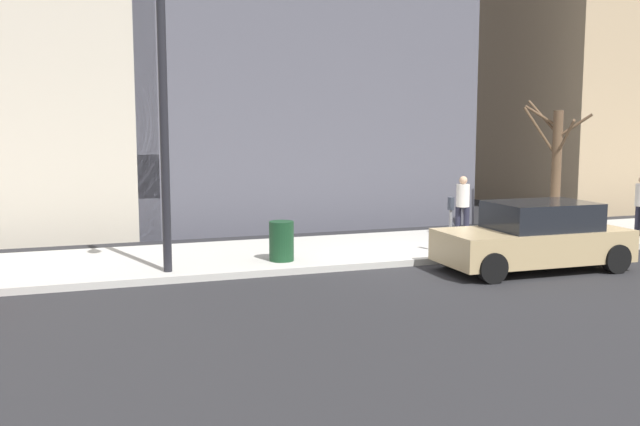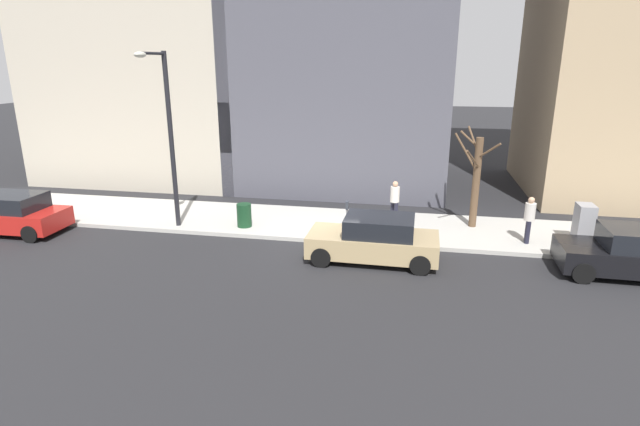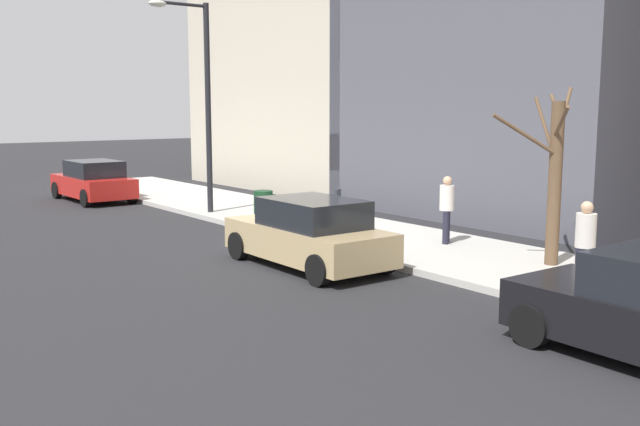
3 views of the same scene
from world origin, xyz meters
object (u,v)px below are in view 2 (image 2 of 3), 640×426
at_px(parked_car_black, 635,254).
at_px(parked_car_tan, 375,240).
at_px(streetlamp, 167,127).
at_px(parked_car_red, 10,214).
at_px(parking_meter, 347,215).
at_px(pedestrian_near_meter, 529,217).
at_px(pedestrian_midblock, 395,199).
at_px(trash_bin, 244,215).
at_px(utility_box, 584,225).
at_px(bare_tree, 476,178).
at_px(office_tower_right, 166,18).

xyz_separation_m(parked_car_black, parked_car_tan, (-0.26, 7.83, 0.00)).
distance_m(parked_car_black, streetlamp, 16.02).
bearing_deg(parked_car_black, parked_car_red, 91.17).
xyz_separation_m(parking_meter, pedestrian_near_meter, (0.65, -6.33, 0.11)).
bearing_deg(parked_car_tan, parked_car_red, 89.88).
bearing_deg(pedestrian_midblock, pedestrian_near_meter, 35.06).
height_order(parked_car_black, trash_bin, parked_car_black).
xyz_separation_m(parked_car_red, parking_meter, (1.51, -12.71, 0.24)).
relative_size(parking_meter, streetlamp, 0.21).
relative_size(parked_car_black, trash_bin, 4.70).
relative_size(utility_box, trash_bin, 1.59).
height_order(parked_car_tan, pedestrian_near_meter, pedestrian_near_meter).
distance_m(parking_meter, streetlamp, 7.32).
height_order(streetlamp, bare_tree, streetlamp).
distance_m(utility_box, trash_bin, 12.25).
bearing_deg(streetlamp, pedestrian_midblock, -74.29).
bearing_deg(trash_bin, parked_car_tan, -112.52).
height_order(utility_box, trash_bin, utility_box).
relative_size(parking_meter, utility_box, 0.94).
bearing_deg(pedestrian_near_meter, bare_tree, 57.44).
distance_m(trash_bin, office_tower_right, 15.23).
bearing_deg(parked_car_black, streetlamp, 86.31).
distance_m(parked_car_red, utility_box, 21.02).
height_order(utility_box, streetlamp, streetlamp).
bearing_deg(parked_car_red, pedestrian_near_meter, -84.35).
xyz_separation_m(streetlamp, office_tower_right, (10.92, 5.25, 4.60)).
bearing_deg(parked_car_black, parked_car_tan, 92.89).
xyz_separation_m(parked_car_black, trash_bin, (1.90, 13.04, -0.14)).
xyz_separation_m(parked_car_red, trash_bin, (1.96, -8.65, -0.14)).
xyz_separation_m(parking_meter, utility_box, (0.85, -8.18, -0.13)).
height_order(parked_car_red, pedestrian_near_meter, pedestrian_near_meter).
bearing_deg(bare_tree, pedestrian_near_meter, -130.65).
distance_m(streetlamp, office_tower_right, 12.96).
bearing_deg(trash_bin, utility_box, -88.13).
bearing_deg(parked_car_tan, bare_tree, -41.05).
bearing_deg(streetlamp, trash_bin, -76.60).
relative_size(parking_meter, trash_bin, 1.50).
bearing_deg(trash_bin, pedestrian_midblock, -73.25).
height_order(parking_meter, utility_box, utility_box).
height_order(pedestrian_near_meter, pedestrian_midblock, same).
height_order(parked_car_black, pedestrian_midblock, pedestrian_midblock).
relative_size(parked_car_black, streetlamp, 0.65).
relative_size(parked_car_black, pedestrian_midblock, 2.55).
bearing_deg(streetlamp, parked_car_tan, -101.19).
bearing_deg(parked_car_black, parking_meter, 81.81).
bearing_deg(parked_car_tan, parked_car_black, -87.43).
xyz_separation_m(utility_box, pedestrian_midblock, (1.30, 6.58, 0.24)).
height_order(parking_meter, streetlamp, streetlamp).
bearing_deg(bare_tree, parked_car_tan, 138.25).
xyz_separation_m(bare_tree, pedestrian_midblock, (0.01, 2.99, -0.97)).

